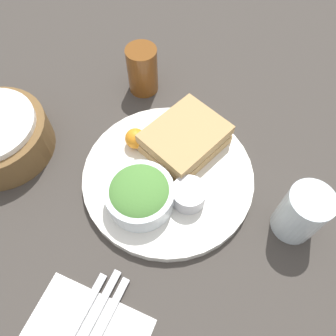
# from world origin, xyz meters

# --- Properties ---
(ground_plane) EXTENTS (4.00, 4.00, 0.00)m
(ground_plane) POSITION_xyz_m (0.00, 0.00, 0.00)
(ground_plane) COLOR #3D3833
(plate) EXTENTS (0.32, 0.32, 0.02)m
(plate) POSITION_xyz_m (0.00, 0.00, 0.01)
(plate) COLOR white
(plate) RESTS_ON ground_plane
(sandwich) EXTENTS (0.18, 0.16, 0.05)m
(sandwich) POSITION_xyz_m (0.07, -0.01, 0.05)
(sandwich) COLOR tan
(sandwich) RESTS_ON plate
(salad_bowl) EXTENTS (0.12, 0.12, 0.06)m
(salad_bowl) POSITION_xyz_m (-0.07, 0.02, 0.05)
(salad_bowl) COLOR white
(salad_bowl) RESTS_ON plate
(dressing_cup) EXTENTS (0.06, 0.06, 0.04)m
(dressing_cup) POSITION_xyz_m (-0.03, -0.05, 0.04)
(dressing_cup) COLOR #B7B7BC
(dressing_cup) RESTS_ON plate
(orange_wedge) EXTENTS (0.04, 0.04, 0.04)m
(orange_wedge) POSITION_xyz_m (0.04, 0.08, 0.04)
(orange_wedge) COLOR orange
(orange_wedge) RESTS_ON plate
(drink_glass) EXTENTS (0.06, 0.06, 0.10)m
(drink_glass) POSITION_xyz_m (0.19, 0.14, 0.05)
(drink_glass) COLOR brown
(drink_glass) RESTS_ON ground_plane
(napkin) EXTENTS (0.12, 0.18, 0.00)m
(napkin) POSITION_xyz_m (-0.29, 0.01, 0.00)
(napkin) COLOR white
(napkin) RESTS_ON ground_plane
(knife) EXTENTS (0.20, 0.02, 0.01)m
(knife) POSITION_xyz_m (-0.29, 0.01, 0.01)
(knife) COLOR silver
(knife) RESTS_ON napkin
(spoon) EXTENTS (0.18, 0.02, 0.01)m
(spoon) POSITION_xyz_m (-0.29, 0.03, 0.01)
(spoon) COLOR silver
(spoon) RESTS_ON napkin
(water_glass) EXTENTS (0.07, 0.07, 0.11)m
(water_glass) POSITION_xyz_m (0.00, -0.23, 0.05)
(water_glass) COLOR silver
(water_glass) RESTS_ON ground_plane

